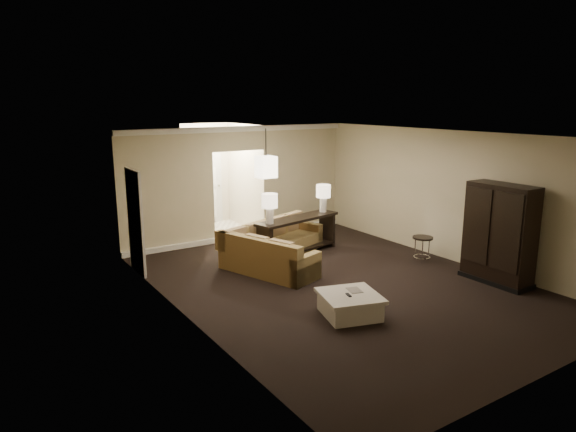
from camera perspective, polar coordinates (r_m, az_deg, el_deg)
ground at (r=9.84m, az=5.79°, el=-7.59°), size 8.00×8.00×0.00m
wall_back at (r=12.75m, az=-5.42°, el=3.62°), size 6.00×0.04×2.80m
wall_front at (r=6.93m, az=27.35°, el=-5.58°), size 6.00×0.04×2.80m
wall_left at (r=7.95m, az=-11.08°, el=-2.14°), size 0.04×8.00×2.80m
wall_right at (r=11.55m, az=17.64°, el=2.12°), size 0.04×8.00×2.80m
ceiling at (r=9.25m, az=6.19°, el=8.90°), size 6.00×8.00×0.02m
crown_molding at (r=12.56m, az=-5.44°, el=9.59°), size 6.00×0.10×0.12m
baseboard at (r=12.98m, az=-5.19°, el=-2.26°), size 6.00×0.10×0.12m
side_door at (r=10.62m, az=-16.59°, el=-0.63°), size 0.05×0.90×2.10m
foyer at (r=13.95m, az=-7.99°, el=3.93°), size 1.44×2.02×2.80m
sectional_sofa at (r=10.98m, az=-1.46°, el=-3.60°), size 2.81×2.79×0.80m
coffee_table at (r=8.46m, az=6.88°, el=-9.74°), size 1.14×1.14×0.38m
console_table at (r=11.56m, az=1.09°, el=-1.82°), size 2.24×0.91×0.85m
armoire at (r=10.45m, az=22.41°, el=-2.07°), size 0.57×1.32×1.90m
drink_table at (r=11.43m, az=14.72°, el=-3.00°), size 0.44×0.44×0.54m
table_lamp_left at (r=10.81m, az=-2.05°, el=1.36°), size 0.34×0.34×0.65m
table_lamp_right at (r=11.99m, az=3.95°, el=2.47°), size 0.34×0.34×0.65m
pendant_light at (r=11.54m, az=-2.45°, el=5.49°), size 0.38×0.38×1.09m
person at (r=14.08m, az=-9.58°, el=2.41°), size 0.79×0.68×1.85m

